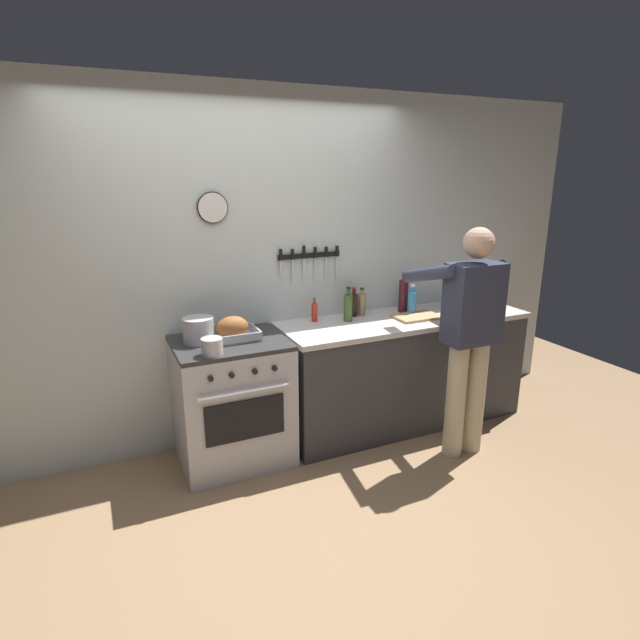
# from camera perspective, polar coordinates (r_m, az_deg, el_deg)

# --- Properties ---
(ground_plane) EXTENTS (8.00, 8.00, 0.00)m
(ground_plane) POSITION_cam_1_polar(r_m,az_deg,el_deg) (3.21, -0.14, -22.58)
(ground_plane) COLOR #937251
(wall_back) EXTENTS (6.00, 0.13, 2.60)m
(wall_back) POSITION_cam_1_polar(r_m,az_deg,el_deg) (3.84, -8.57, 5.38)
(wall_back) COLOR silver
(wall_back) RESTS_ON ground
(counter_block) EXTENTS (2.03, 0.65, 0.90)m
(counter_block) POSITION_cam_1_polar(r_m,az_deg,el_deg) (4.25, 9.13, -5.50)
(counter_block) COLOR #38383D
(counter_block) RESTS_ON ground
(stove) EXTENTS (0.76, 0.67, 0.90)m
(stove) POSITION_cam_1_polar(r_m,az_deg,el_deg) (3.71, -9.72, -8.91)
(stove) COLOR #BCBCC1
(stove) RESTS_ON ground
(person_cook) EXTENTS (0.51, 0.63, 1.66)m
(person_cook) POSITION_cam_1_polar(r_m,az_deg,el_deg) (3.72, 16.30, -0.96)
(person_cook) COLOR #C6B793
(person_cook) RESTS_ON ground
(roasting_pan) EXTENTS (0.35, 0.26, 0.17)m
(roasting_pan) POSITION_cam_1_polar(r_m,az_deg,el_deg) (3.55, -9.78, -1.03)
(roasting_pan) COLOR #B7B7BC
(roasting_pan) RESTS_ON stove
(stock_pot) EXTENTS (0.21, 0.21, 0.17)m
(stock_pot) POSITION_cam_1_polar(r_m,az_deg,el_deg) (3.54, -13.39, -1.09)
(stock_pot) COLOR #B7B7BC
(stock_pot) RESTS_ON stove
(saucepan) EXTENTS (0.14, 0.14, 0.11)m
(saucepan) POSITION_cam_1_polar(r_m,az_deg,el_deg) (3.28, -11.94, -2.92)
(saucepan) COLOR #B7B7BC
(saucepan) RESTS_ON stove
(cutting_board) EXTENTS (0.36, 0.24, 0.02)m
(cutting_board) POSITION_cam_1_polar(r_m,az_deg,el_deg) (4.10, 10.73, 0.38)
(cutting_board) COLOR tan
(cutting_board) RESTS_ON counter_block
(bottle_soy_sauce) EXTENTS (0.06, 0.06, 0.23)m
(bottle_soy_sauce) POSITION_cam_1_polar(r_m,az_deg,el_deg) (4.07, 3.78, 1.77)
(bottle_soy_sauce) COLOR black
(bottle_soy_sauce) RESTS_ON counter_block
(bottle_wine_red) EXTENTS (0.08, 0.08, 0.33)m
(bottle_wine_red) POSITION_cam_1_polar(r_m,az_deg,el_deg) (4.23, 9.27, 2.75)
(bottle_wine_red) COLOR #47141E
(bottle_wine_red) RESTS_ON counter_block
(bottle_olive_oil) EXTENTS (0.07, 0.07, 0.27)m
(bottle_olive_oil) POSITION_cam_1_polar(r_m,az_deg,el_deg) (3.93, 3.15, 1.46)
(bottle_olive_oil) COLOR #385623
(bottle_olive_oil) RESTS_ON counter_block
(bottle_hot_sauce) EXTENTS (0.05, 0.05, 0.18)m
(bottle_hot_sauce) POSITION_cam_1_polar(r_m,az_deg,el_deg) (3.92, -0.63, 0.94)
(bottle_hot_sauce) COLOR red
(bottle_hot_sauce) RESTS_ON counter_block
(bottle_vinegar) EXTENTS (0.06, 0.06, 0.22)m
(bottle_vinegar) POSITION_cam_1_polar(r_m,az_deg,el_deg) (4.11, 4.68, 1.82)
(bottle_vinegar) COLOR #997F4C
(bottle_vinegar) RESTS_ON counter_block
(bottle_dish_soap) EXTENTS (0.07, 0.07, 0.24)m
(bottle_dish_soap) POSITION_cam_1_polar(r_m,az_deg,el_deg) (4.17, 10.20, 1.97)
(bottle_dish_soap) COLOR #338CCC
(bottle_dish_soap) RESTS_ON counter_block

